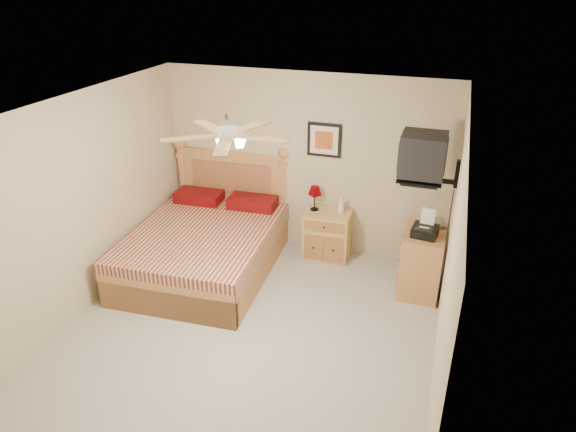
{
  "coord_description": "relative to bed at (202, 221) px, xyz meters",
  "views": [
    {
      "loc": [
        1.86,
        -4.16,
        3.67
      ],
      "look_at": [
        0.2,
        0.9,
        1.1
      ],
      "focal_mm": 32.0,
      "sensor_mm": 36.0,
      "label": 1
    }
  ],
  "objects": [
    {
      "name": "magazine_lower",
      "position": [
        2.8,
        0.67,
        0.1
      ],
      "size": [
        0.28,
        0.32,
        0.03
      ],
      "primitive_type": "imported",
      "rotation": [
        0.0,
        0.0,
        0.33
      ],
      "color": "beige",
      "rests_on": "dresser"
    },
    {
      "name": "magazine_upper",
      "position": [
        2.8,
        0.66,
        0.12
      ],
      "size": [
        0.22,
        0.28,
        0.02
      ],
      "primitive_type": "imported",
      "rotation": [
        0.0,
        0.0,
        0.16
      ],
      "color": "gray",
      "rests_on": "magazine_lower"
    },
    {
      "name": "dresser",
      "position": [
        2.78,
        0.41,
        -0.32
      ],
      "size": [
        0.49,
        0.7,
        0.82
      ],
      "primitive_type": "cube",
      "rotation": [
        0.0,
        0.0,
        -0.01
      ],
      "color": "#AF7248",
      "rests_on": "ground"
    },
    {
      "name": "ceiling_fan",
      "position": [
        1.05,
        -1.32,
        1.63
      ],
      "size": [
        1.14,
        1.14,
        0.28
      ],
      "primitive_type": null,
      "color": "silver",
      "rests_on": "ceiling"
    },
    {
      "name": "wall_right",
      "position": [
        3.05,
        -1.12,
        0.52
      ],
      "size": [
        0.04,
        4.5,
        2.5
      ],
      "primitive_type": "cube",
      "color": "#BCAC8B",
      "rests_on": "ground"
    },
    {
      "name": "bed",
      "position": [
        0.0,
        0.0,
        0.0
      ],
      "size": [
        1.84,
        2.34,
        1.46
      ],
      "primitive_type": null,
      "rotation": [
        0.0,
        0.0,
        0.05
      ],
      "color": "#BD824F",
      "rests_on": "ground"
    },
    {
      "name": "framed_picture",
      "position": [
        1.32,
        1.11,
        0.89
      ],
      "size": [
        0.46,
        0.04,
        0.46
      ],
      "primitive_type": "cube",
      "color": "black",
      "rests_on": "wall_back"
    },
    {
      "name": "nightstand",
      "position": [
        1.46,
        0.88,
        -0.39
      ],
      "size": [
        0.64,
        0.49,
        0.68
      ],
      "primitive_type": "cube",
      "rotation": [
        0.0,
        0.0,
        0.04
      ],
      "color": "#AD8548",
      "rests_on": "ground"
    },
    {
      "name": "fax_machine",
      "position": [
        2.77,
        0.33,
        0.24
      ],
      "size": [
        0.33,
        0.34,
        0.31
      ],
      "primitive_type": null,
      "rotation": [
        0.0,
        0.0,
        -0.13
      ],
      "color": "black",
      "rests_on": "dresser"
    },
    {
      "name": "ceiling",
      "position": [
        1.05,
        -1.12,
        1.77
      ],
      "size": [
        4.0,
        4.5,
        0.04
      ],
      "primitive_type": "cube",
      "color": "white",
      "rests_on": "ground"
    },
    {
      "name": "wall_tv",
      "position": [
        2.8,
        0.22,
        1.08
      ],
      "size": [
        0.56,
        0.46,
        0.58
      ],
      "primitive_type": null,
      "color": "black",
      "rests_on": "wall_right"
    },
    {
      "name": "wall_back",
      "position": [
        1.05,
        1.13,
        0.52
      ],
      "size": [
        4.0,
        0.04,
        2.5
      ],
      "primitive_type": "cube",
      "color": "#BCAC8B",
      "rests_on": "ground"
    },
    {
      "name": "lotion_bottle",
      "position": [
        1.63,
        0.94,
        0.06
      ],
      "size": [
        0.12,
        0.12,
        0.24
      ],
      "primitive_type": "imported",
      "rotation": [
        0.0,
        0.0,
        0.43
      ],
      "color": "silver",
      "rests_on": "nightstand"
    },
    {
      "name": "wall_front",
      "position": [
        1.05,
        -3.37,
        0.52
      ],
      "size": [
        4.0,
        0.04,
        2.5
      ],
      "primitive_type": "cube",
      "color": "#BCAC8B",
      "rests_on": "ground"
    },
    {
      "name": "floor",
      "position": [
        1.05,
        -1.12,
        -0.73
      ],
      "size": [
        4.5,
        4.5,
        0.0
      ],
      "primitive_type": "plane",
      "color": "#A19D91",
      "rests_on": "ground"
    },
    {
      "name": "table_lamp",
      "position": [
        1.26,
        0.91,
        0.12
      ],
      "size": [
        0.21,
        0.21,
        0.35
      ],
      "primitive_type": null,
      "rotation": [
        0.0,
        0.0,
        0.11
      ],
      "color": "#5E0107",
      "rests_on": "nightstand"
    },
    {
      "name": "wall_left",
      "position": [
        -0.95,
        -1.12,
        0.52
      ],
      "size": [
        0.04,
        4.5,
        2.5
      ],
      "primitive_type": "cube",
      "color": "#BCAC8B",
      "rests_on": "ground"
    }
  ]
}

